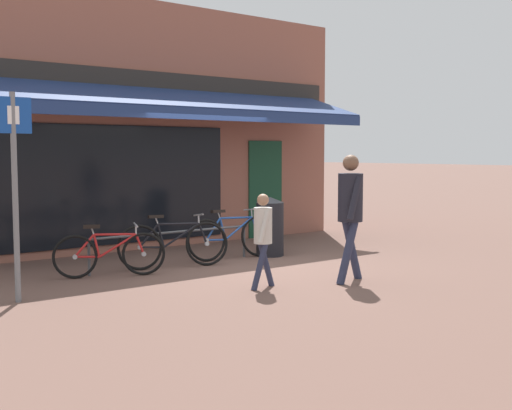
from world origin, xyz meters
TOP-DOWN VIEW (x-y plane):
  - ground_plane at (0.00, 0.00)m, footprint 160.00×160.00m
  - shop_front at (-0.23, 4.24)m, footprint 8.88×4.54m
  - bike_rack_rail at (-0.99, 0.85)m, footprint 2.99×0.04m
  - bicycle_red at (-2.23, 0.59)m, footprint 1.55×0.71m
  - bicycle_black at (-1.08, 0.69)m, footprint 1.79×0.62m
  - bicycle_blue at (0.19, 0.82)m, footprint 1.79×0.52m
  - pedestrian_adult at (0.36, -1.82)m, footprint 0.64×0.53m
  - pedestrian_child at (-0.91, -1.42)m, footprint 0.46×0.35m
  - litter_bin at (0.89, 0.67)m, footprint 0.50×0.50m
  - parking_sign at (-3.82, -0.21)m, footprint 0.44×0.07m

SIDE VIEW (x-z plane):
  - ground_plane at x=0.00m, z-range 0.00..0.00m
  - bicycle_red at x=-2.23m, z-range -0.04..0.75m
  - bicycle_black at x=-1.08m, z-range -0.05..0.82m
  - bicycle_blue at x=0.19m, z-range -0.05..0.83m
  - bike_rack_rail at x=-0.99m, z-range 0.18..0.75m
  - litter_bin at x=0.89m, z-range 0.00..1.06m
  - pedestrian_child at x=-0.91m, z-range 0.14..1.45m
  - pedestrian_adult at x=0.36m, z-range 0.20..2.03m
  - parking_sign at x=-3.82m, z-range 0.28..2.86m
  - shop_front at x=-0.23m, z-range 0.00..4.72m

